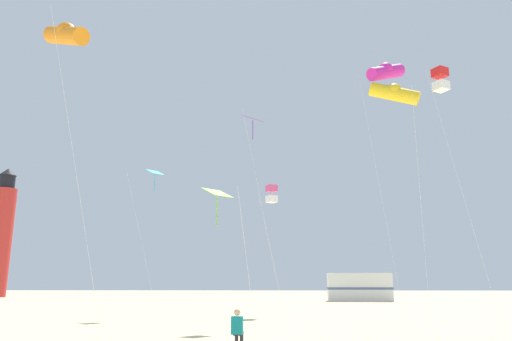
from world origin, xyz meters
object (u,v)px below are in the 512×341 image
(kite_diamond_lime, at_px, (218,197))
(kite_tube_orange, at_px, (66,35))
(kite_flyer_standing, at_px, (238,327))
(rv_van_white, at_px, (359,287))
(kite_tube_magenta, at_px, (386,72))
(lighthouse_distant, at_px, (1,235))
(kite_box_rainbow, at_px, (272,194))
(kite_tube_gold, at_px, (394,93))
(kite_diamond_violet, at_px, (254,127))
(kite_box_scarlet, at_px, (440,80))
(kite_diamond_cyan, at_px, (154,177))

(kite_diamond_lime, bearing_deg, kite_tube_orange, -178.57)
(kite_flyer_standing, xyz_separation_m, rv_van_white, (10.15, 35.73, 0.78))
(kite_tube_magenta, xyz_separation_m, lighthouse_distant, (-41.36, 38.15, -4.96))
(rv_van_white, bearing_deg, kite_box_rainbow, -112.02)
(kite_tube_magenta, height_order, lighthouse_distant, lighthouse_distant)
(kite_tube_orange, bearing_deg, kite_tube_gold, 21.71)
(kite_diamond_violet, xyz_separation_m, kite_diamond_lime, (-1.02, -7.74, -5.25))
(kite_diamond_violet, distance_m, kite_tube_orange, 10.73)
(kite_box_rainbow, bearing_deg, kite_tube_magenta, -49.52)
(kite_flyer_standing, height_order, kite_diamond_violet, kite_diamond_violet)
(kite_box_scarlet, height_order, kite_box_rainbow, kite_box_scarlet)
(kite_diamond_violet, distance_m, kite_tube_gold, 7.53)
(kite_diamond_cyan, height_order, kite_box_rainbow, kite_diamond_cyan)
(kite_diamond_cyan, xyz_separation_m, kite_tube_orange, (-0.80, -12.03, 3.18))
(kite_flyer_standing, distance_m, kite_diamond_cyan, 17.03)
(kite_diamond_violet, relative_size, kite_diamond_lime, 2.04)
(kite_box_scarlet, bearing_deg, kite_diamond_lime, -154.64)
(kite_box_rainbow, bearing_deg, kite_box_scarlet, -47.00)
(kite_tube_magenta, distance_m, kite_box_rainbow, 10.74)
(kite_diamond_violet, relative_size, kite_tube_orange, 0.89)
(kite_tube_magenta, relative_size, kite_box_rainbow, 1.66)
(kite_tube_gold, bearing_deg, kite_diamond_lime, -145.81)
(kite_diamond_cyan, bearing_deg, kite_tube_orange, -93.82)
(kite_tube_magenta, xyz_separation_m, kite_diamond_cyan, (-13.41, 5.30, -4.50))
(kite_diamond_violet, xyz_separation_m, kite_box_rainbow, (0.98, 5.96, -2.67))
(kite_flyer_standing, distance_m, kite_diamond_violet, 13.66)
(kite_flyer_standing, height_order, kite_diamond_lime, kite_diamond_lime)
(kite_flyer_standing, distance_m, kite_diamond_lime, 4.85)
(rv_van_white, bearing_deg, kite_tube_magenta, -93.98)
(kite_diamond_violet, height_order, kite_tube_orange, kite_tube_orange)
(kite_box_scarlet, height_order, lighthouse_distant, lighthouse_distant)
(kite_diamond_violet, height_order, kite_box_scarlet, kite_box_scarlet)
(kite_diamond_lime, bearing_deg, kite_diamond_violet, 82.50)
(kite_diamond_cyan, distance_m, kite_tube_orange, 12.47)
(kite_tube_orange, distance_m, lighthouse_distant, 52.58)
(rv_van_white, bearing_deg, kite_box_scarlet, -89.33)
(kite_flyer_standing, distance_m, kite_tube_orange, 13.06)
(kite_box_scarlet, distance_m, lighthouse_distant, 59.15)
(kite_tube_gold, height_order, rv_van_white, kite_tube_gold)
(kite_flyer_standing, bearing_deg, kite_box_rainbow, -87.17)
(kite_tube_magenta, distance_m, kite_tube_gold, 1.94)
(kite_box_rainbow, height_order, rv_van_white, kite_box_rainbow)
(kite_box_scarlet, height_order, kite_tube_gold, kite_box_scarlet)
(kite_diamond_lime, relative_size, rv_van_white, 0.82)
(kite_tube_magenta, relative_size, kite_diamond_lime, 2.54)
(kite_flyer_standing, bearing_deg, kite_tube_orange, -7.77)
(kite_tube_gold, distance_m, rv_van_white, 29.98)
(kite_box_scarlet, xyz_separation_m, rv_van_white, (0.78, 28.88, -10.16))
(kite_flyer_standing, height_order, kite_diamond_cyan, kite_diamond_cyan)
(kite_diamond_violet, relative_size, kite_box_rainbow, 1.34)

